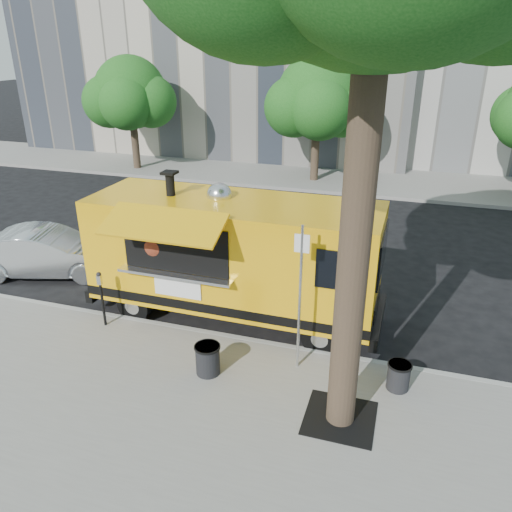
{
  "coord_description": "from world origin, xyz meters",
  "views": [
    {
      "loc": [
        3.26,
        -9.7,
        6.18
      ],
      "look_at": [
        0.19,
        0.0,
        1.73
      ],
      "focal_mm": 35.0,
      "sensor_mm": 36.0,
      "label": 1
    }
  ],
  "objects": [
    {
      "name": "ground",
      "position": [
        0.0,
        0.0,
        0.0
      ],
      "size": [
        120.0,
        120.0,
        0.0
      ],
      "primitive_type": "plane",
      "color": "black",
      "rests_on": "ground"
    },
    {
      "name": "sidewalk",
      "position": [
        0.0,
        -4.0,
        0.07
      ],
      "size": [
        60.0,
        6.0,
        0.15
      ],
      "primitive_type": "cube",
      "color": "gray",
      "rests_on": "ground"
    },
    {
      "name": "curb",
      "position": [
        0.0,
        -0.93,
        0.07
      ],
      "size": [
        60.0,
        0.14,
        0.16
      ],
      "primitive_type": "cube",
      "color": "#999993",
      "rests_on": "ground"
    },
    {
      "name": "far_sidewalk",
      "position": [
        0.0,
        13.5,
        0.07
      ],
      "size": [
        60.0,
        5.0,
        0.15
      ],
      "primitive_type": "cube",
      "color": "gray",
      "rests_on": "ground"
    },
    {
      "name": "tree_well",
      "position": [
        2.6,
        -2.8,
        0.15
      ],
      "size": [
        1.2,
        1.2,
        0.02
      ],
      "primitive_type": "cube",
      "color": "black",
      "rests_on": "sidewalk"
    },
    {
      "name": "far_tree_a",
      "position": [
        -10.0,
        12.3,
        3.78
      ],
      "size": [
        3.42,
        3.42,
        5.36
      ],
      "color": "#33261C",
      "rests_on": "far_sidewalk"
    },
    {
      "name": "far_tree_b",
      "position": [
        -1.0,
        12.7,
        3.83
      ],
      "size": [
        3.6,
        3.6,
        5.5
      ],
      "color": "#33261C",
      "rests_on": "far_sidewalk"
    },
    {
      "name": "sign_post",
      "position": [
        1.55,
        -1.55,
        1.85
      ],
      "size": [
        0.28,
        0.06,
        3.0
      ],
      "color": "silver",
      "rests_on": "sidewalk"
    },
    {
      "name": "parking_meter",
      "position": [
        -3.0,
        -1.35,
        0.98
      ],
      "size": [
        0.11,
        0.11,
        1.33
      ],
      "color": "black",
      "rests_on": "sidewalk"
    },
    {
      "name": "food_truck",
      "position": [
        -0.43,
        0.17,
        1.6
      ],
      "size": [
        6.93,
        3.21,
        3.41
      ],
      "rotation": [
        0.0,
        0.0,
        -0.01
      ],
      "color": "#FFB60D",
      "rests_on": "ground"
    },
    {
      "name": "sedan",
      "position": [
        -6.19,
        0.78,
        0.67
      ],
      "size": [
        4.32,
        2.54,
        1.35
      ],
      "primitive_type": "imported",
      "rotation": [
        0.0,
        0.0,
        1.86
      ],
      "color": "silver",
      "rests_on": "ground"
    },
    {
      "name": "trash_bin_left",
      "position": [
        3.5,
        -1.66,
        0.44
      ],
      "size": [
        0.45,
        0.45,
        0.54
      ],
      "color": "black",
      "rests_on": "sidewalk"
    },
    {
      "name": "trash_bin_right",
      "position": [
        -0.07,
        -2.29,
        0.48
      ],
      "size": [
        0.51,
        0.51,
        0.62
      ],
      "color": "black",
      "rests_on": "sidewalk"
    }
  ]
}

